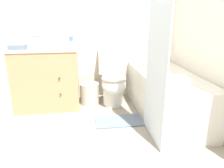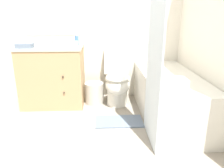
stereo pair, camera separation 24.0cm
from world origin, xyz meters
The scene contains 14 objects.
ground_plane centered at (0.00, 0.00, 0.00)m, with size 14.00×14.00×0.00m, color gray.
wall_back centered at (-0.01, 1.77, 1.25)m, with size 8.00×0.06×2.50m.
wall_right centered at (1.19, 0.88, 1.25)m, with size 0.05×2.75×2.50m.
vanity_cabinet centered at (-0.73, 1.47, 0.44)m, with size 0.88×0.60×0.86m.
sink_faucet centered at (-0.73, 1.65, 0.89)m, with size 0.14×0.12×0.12m.
toilet centered at (0.20, 1.42, 0.36)m, with size 0.37×0.62×0.78m.
bathtub centered at (0.83, 0.96, 0.29)m, with size 0.66×1.59×0.56m.
shower_curtain centered at (0.48, 0.43, 1.00)m, with size 0.02×0.59×2.00m.
wastebasket centered at (-0.14, 1.46, 0.16)m, with size 0.28×0.28×0.31m.
tissue_box centered at (-0.41, 1.51, 0.89)m, with size 0.12×0.13×0.10m.
soap_dispenser centered at (-0.36, 1.48, 0.93)m, with size 0.06×0.06×0.17m.
hand_towel_folded centered at (-1.02, 1.31, 0.89)m, with size 0.21×0.15×0.06m.
bath_towel_folded centered at (0.68, 0.46, 0.62)m, with size 0.30×0.18×0.10m.
bath_mat centered at (0.18, 0.83, 0.01)m, with size 0.58×0.32×0.02m.
Camera 1 is at (-0.25, -1.58, 1.30)m, focal length 35.00 mm.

